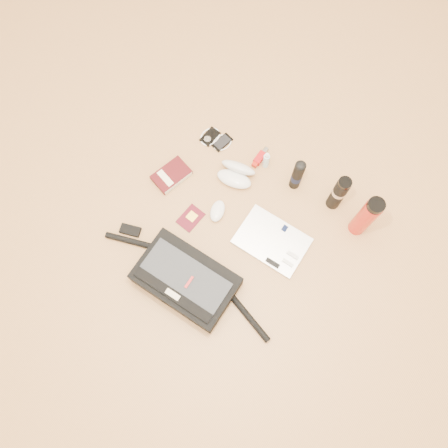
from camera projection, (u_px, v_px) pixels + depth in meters
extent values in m
plane|color=#B07D49|center=(226.00, 240.00, 1.98)|extent=(4.00, 4.00, 0.00)
cube|color=black|center=(186.00, 280.00, 1.86)|extent=(0.43, 0.28, 0.10)
cube|color=#2A2D32|center=(184.00, 279.00, 1.81)|extent=(0.38, 0.20, 0.01)
cube|color=black|center=(173.00, 295.00, 1.79)|extent=(0.37, 0.06, 0.01)
cube|color=beige|center=(173.00, 295.00, 1.78)|extent=(0.07, 0.03, 0.01)
cube|color=#A61817|center=(189.00, 282.00, 1.80)|extent=(0.01, 0.06, 0.02)
cylinder|color=black|center=(133.00, 242.00, 1.96)|extent=(0.25, 0.12, 0.03)
cylinder|color=black|center=(248.00, 317.00, 1.85)|extent=(0.26, 0.10, 0.03)
cube|color=black|center=(130.00, 230.00, 1.98)|extent=(0.10, 0.08, 0.02)
cube|color=silver|center=(272.00, 241.00, 1.96)|extent=(0.32, 0.23, 0.02)
cube|color=black|center=(285.00, 228.00, 1.97)|extent=(0.02, 0.03, 0.00)
cube|color=silver|center=(293.00, 255.00, 1.93)|extent=(0.06, 0.02, 0.01)
cube|color=white|center=(288.00, 263.00, 1.92)|extent=(0.05, 0.02, 0.01)
cube|color=black|center=(273.00, 263.00, 1.92)|extent=(0.07, 0.02, 0.01)
cube|color=#3F0B0E|center=(171.00, 175.00, 2.07)|extent=(0.15, 0.19, 0.03)
cube|color=beige|center=(179.00, 183.00, 2.05)|extent=(0.04, 0.16, 0.03)
cube|color=#F5EBBE|center=(165.00, 178.00, 2.04)|extent=(0.10, 0.05, 0.00)
cube|color=#4B0A15|center=(191.00, 218.00, 2.01)|extent=(0.09, 0.12, 0.00)
cube|color=gold|center=(192.00, 216.00, 2.01)|extent=(0.04, 0.04, 0.00)
ellipsoid|color=silver|center=(217.00, 211.00, 2.00)|extent=(0.10, 0.12, 0.04)
ellipsoid|color=silver|center=(234.00, 179.00, 2.05)|extent=(0.18, 0.12, 0.05)
ellipsoid|color=silver|center=(238.00, 168.00, 2.05)|extent=(0.18, 0.12, 0.10)
ellipsoid|color=black|center=(228.00, 176.00, 2.05)|extent=(0.05, 0.04, 0.02)
ellipsoid|color=black|center=(241.00, 181.00, 2.04)|extent=(0.05, 0.04, 0.02)
cylinder|color=black|center=(234.00, 178.00, 2.04)|extent=(0.03, 0.01, 0.01)
cube|color=black|center=(210.00, 137.00, 2.14)|extent=(0.07, 0.10, 0.01)
cylinder|color=#98989A|center=(207.00, 139.00, 2.13)|extent=(0.04, 0.04, 0.00)
torus|color=white|center=(210.00, 137.00, 2.14)|extent=(0.09, 0.09, 0.01)
cube|color=black|center=(222.00, 142.00, 2.13)|extent=(0.07, 0.11, 0.01)
cube|color=black|center=(222.00, 142.00, 2.13)|extent=(0.06, 0.09, 0.00)
torus|color=silver|center=(222.00, 142.00, 2.13)|extent=(0.09, 0.09, 0.01)
cube|color=#9F0F12|center=(260.00, 158.00, 2.09)|extent=(0.03, 0.07, 0.03)
cube|color=#A4190D|center=(255.00, 165.00, 2.08)|extent=(0.02, 0.02, 0.02)
cylinder|color=#9A9A9D|center=(265.00, 151.00, 2.11)|extent=(0.03, 0.04, 0.02)
cylinder|color=#B0D5E9|center=(266.00, 161.00, 2.06)|extent=(0.04, 0.04, 0.09)
cylinder|color=silver|center=(267.00, 156.00, 2.01)|extent=(0.03, 0.03, 0.02)
cylinder|color=silver|center=(267.00, 154.00, 2.00)|extent=(0.02, 0.02, 0.01)
cylinder|color=black|center=(297.00, 175.00, 1.97)|extent=(0.05, 0.05, 0.20)
cylinder|color=black|center=(296.00, 177.00, 1.99)|extent=(0.05, 0.05, 0.04)
ellipsoid|color=black|center=(301.00, 165.00, 1.88)|extent=(0.05, 0.05, 0.02)
cylinder|color=black|center=(338.00, 194.00, 1.93)|extent=(0.07, 0.07, 0.22)
cylinder|color=#ADADAF|center=(339.00, 192.00, 1.91)|extent=(0.07, 0.07, 0.03)
cylinder|color=black|center=(345.00, 183.00, 1.82)|extent=(0.07, 0.07, 0.02)
cylinder|color=#AF1F15|center=(365.00, 218.00, 1.87)|extent=(0.09, 0.09, 0.26)
cylinder|color=black|center=(376.00, 205.00, 1.73)|extent=(0.08, 0.08, 0.03)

